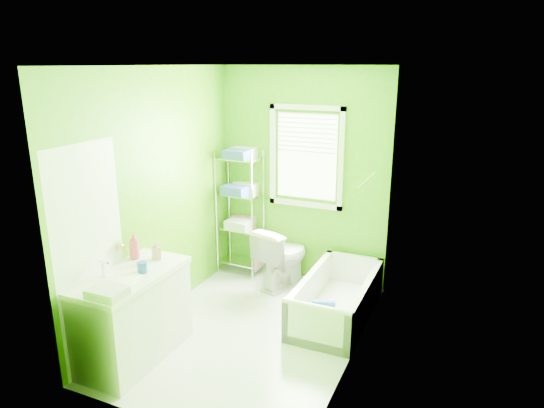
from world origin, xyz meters
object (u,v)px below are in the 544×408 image
at_px(bathtub, 336,304).
at_px(wire_shelf_unit, 242,198).
at_px(vanity, 133,313).
at_px(toilet, 283,256).

height_order(bathtub, wire_shelf_unit, wire_shelf_unit).
bearing_deg(wire_shelf_unit, vanity, -90.96).
bearing_deg(toilet, vanity, 86.23).
relative_size(toilet, wire_shelf_unit, 0.47).
distance_m(bathtub, toilet, 0.99).
height_order(toilet, wire_shelf_unit, wire_shelf_unit).
relative_size(bathtub, wire_shelf_unit, 0.90).
height_order(toilet, vanity, vanity).
distance_m(bathtub, vanity, 2.09).
bearing_deg(wire_shelf_unit, toilet, -15.40).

